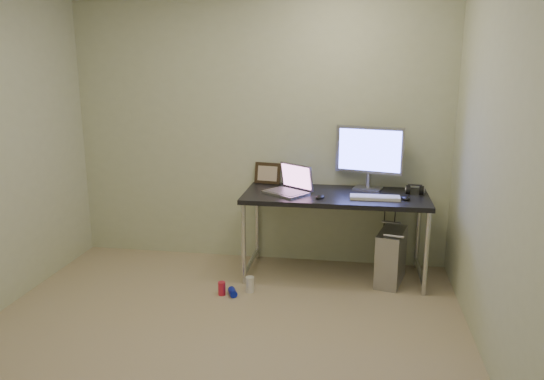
{
  "coord_description": "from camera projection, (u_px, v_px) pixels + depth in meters",
  "views": [
    {
      "loc": [
        0.9,
        -3.06,
        1.87
      ],
      "look_at": [
        0.24,
        1.05,
        0.85
      ],
      "focal_mm": 35.0,
      "sensor_mm": 36.0,
      "label": 1
    }
  ],
  "objects": [
    {
      "name": "webcam",
      "position": [
        291.0,
        175.0,
        4.86
      ],
      "size": [
        0.05,
        0.04,
        0.13
      ],
      "rotation": [
        0.0,
        0.0,
        -0.05
      ],
      "color": "silver",
      "rests_on": "desk"
    },
    {
      "name": "cable_a",
      "position": [
        384.0,
        225.0,
        4.87
      ],
      "size": [
        0.01,
        0.16,
        0.69
      ],
      "primitive_type": "cylinder",
      "rotation": [
        0.21,
        0.0,
        0.0
      ],
      "color": "black",
      "rests_on": "ground"
    },
    {
      "name": "can_blue",
      "position": [
        233.0,
        292.0,
        4.33
      ],
      "size": [
        0.1,
        0.12,
        0.06
      ],
      "primitive_type": "cylinder",
      "rotation": [
        1.57,
        0.0,
        0.43
      ],
      "color": "#0E1CC2",
      "rests_on": "ground"
    },
    {
      "name": "monitor",
      "position": [
        369.0,
        153.0,
        4.66
      ],
      "size": [
        0.59,
        0.23,
        0.56
      ],
      "rotation": [
        0.0,
        0.0,
        -0.25
      ],
      "color": "#A5A3AB",
      "rests_on": "desk"
    },
    {
      "name": "headphones",
      "position": [
        415.0,
        191.0,
        4.58
      ],
      "size": [
        0.16,
        0.1,
        0.1
      ],
      "rotation": [
        0.0,
        0.0,
        -0.08
      ],
      "color": "black",
      "rests_on": "desk"
    },
    {
      "name": "can_white",
      "position": [
        250.0,
        284.0,
        4.39
      ],
      "size": [
        0.09,
        0.09,
        0.13
      ],
      "primitive_type": "cylinder",
      "rotation": [
        0.0,
        0.0,
        -0.25
      ],
      "color": "white",
      "rests_on": "ground"
    },
    {
      "name": "cable_b",
      "position": [
        394.0,
        228.0,
        4.85
      ],
      "size": [
        0.02,
        0.11,
        0.71
      ],
      "primitive_type": "cylinder",
      "rotation": [
        0.14,
        0.0,
        0.09
      ],
      "color": "black",
      "rests_on": "ground"
    },
    {
      "name": "can_red",
      "position": [
        222.0,
        288.0,
        4.34
      ],
      "size": [
        0.06,
        0.06,
        0.11
      ],
      "primitive_type": "cylinder",
      "rotation": [
        0.0,
        0.0,
        0.01
      ],
      "color": "red",
      "rests_on": "ground"
    },
    {
      "name": "mouse_left",
      "position": [
        320.0,
        196.0,
        4.43
      ],
      "size": [
        0.1,
        0.12,
        0.04
      ],
      "primitive_type": "ellipsoid",
      "rotation": [
        0.0,
        0.0,
        -0.34
      ],
      "color": "black",
      "rests_on": "desk"
    },
    {
      "name": "tower_computer",
      "position": [
        391.0,
        257.0,
        4.55
      ],
      "size": [
        0.29,
        0.48,
        0.49
      ],
      "rotation": [
        0.0,
        0.0,
        -0.24
      ],
      "color": "#A3A3A7",
      "rests_on": "ground"
    },
    {
      "name": "picture_frame",
      "position": [
        268.0,
        173.0,
        4.94
      ],
      "size": [
        0.25,
        0.11,
        0.2
      ],
      "primitive_type": "cube",
      "rotation": [
        -0.21,
        0.0,
        -0.15
      ],
      "color": "black",
      "rests_on": "desk"
    },
    {
      "name": "laptop",
      "position": [
        290.0,
        186.0,
        4.6
      ],
      "size": [
        0.46,
        0.44,
        0.25
      ],
      "rotation": [
        0.0,
        0.0,
        -0.63
      ],
      "color": "#A5A3AB",
      "rests_on": "desk"
    },
    {
      "name": "wall_back",
      "position": [
        259.0,
        130.0,
        4.9
      ],
      "size": [
        3.5,
        0.02,
        2.5
      ],
      "primitive_type": "cube",
      "color": "beige",
      "rests_on": "ground"
    },
    {
      "name": "floor",
      "position": [
        212.0,
        350.0,
        3.52
      ],
      "size": [
        3.5,
        3.5,
        0.0
      ],
      "primitive_type": "plane",
      "color": "tan",
      "rests_on": "ground"
    },
    {
      "name": "wall_right",
      "position": [
        509.0,
        175.0,
        2.95
      ],
      "size": [
        0.02,
        3.5,
        2.5
      ],
      "primitive_type": "cube",
      "color": "beige",
      "rests_on": "ground"
    },
    {
      "name": "desk",
      "position": [
        335.0,
        203.0,
        4.59
      ],
      "size": [
        1.58,
        0.69,
        0.75
      ],
      "color": "black",
      "rests_on": "ground"
    },
    {
      "name": "mouse_right",
      "position": [
        405.0,
        197.0,
        4.39
      ],
      "size": [
        0.09,
        0.12,
        0.04
      ],
      "primitive_type": "ellipsoid",
      "rotation": [
        0.0,
        0.0,
        0.22
      ],
      "color": "black",
      "rests_on": "desk"
    },
    {
      "name": "keyboard",
      "position": [
        375.0,
        197.0,
        4.41
      ],
      "size": [
        0.41,
        0.13,
        0.02
      ],
      "primitive_type": "cube",
      "rotation": [
        0.0,
        0.0,
        0.0
      ],
      "color": "white",
      "rests_on": "desk"
    }
  ]
}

